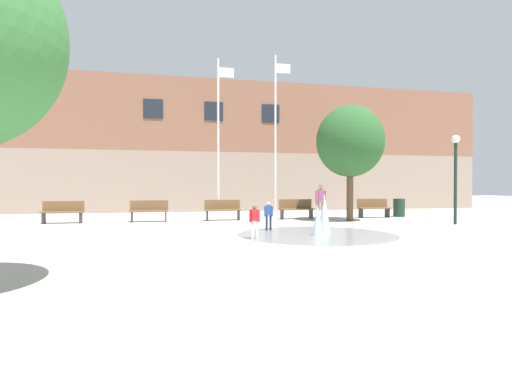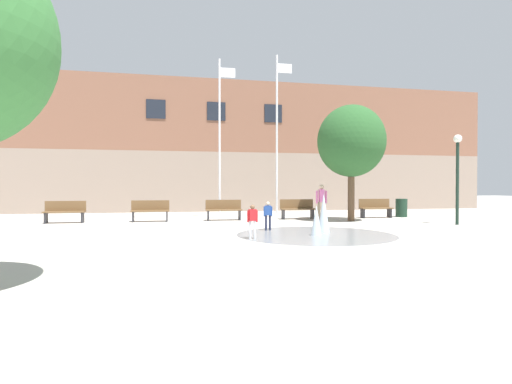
% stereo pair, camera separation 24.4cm
% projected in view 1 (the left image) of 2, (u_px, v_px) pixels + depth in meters
% --- Properties ---
extents(ground_plane, '(100.00, 100.00, 0.00)m').
position_uv_depth(ground_plane, '(325.00, 272.00, 7.01)').
color(ground_plane, '#B2ADA3').
extents(library_building, '(36.00, 6.05, 7.97)m').
position_uv_depth(library_building, '(209.00, 150.00, 26.72)').
color(library_building, gray).
rests_on(library_building, ground).
extents(splash_fountain, '(4.94, 4.94, 1.28)m').
position_uv_depth(splash_fountain, '(320.00, 222.00, 12.73)').
color(splash_fountain, gray).
rests_on(splash_fountain, ground).
extents(park_bench_left_of_flagpoles, '(1.60, 0.44, 0.91)m').
position_uv_depth(park_bench_left_of_flagpoles, '(63.00, 212.00, 16.30)').
color(park_bench_left_of_flagpoles, '#28282D').
rests_on(park_bench_left_of_flagpoles, ground).
extents(park_bench_under_left_flagpole, '(1.60, 0.44, 0.91)m').
position_uv_depth(park_bench_under_left_flagpole, '(149.00, 211.00, 17.03)').
color(park_bench_under_left_flagpole, '#28282D').
rests_on(park_bench_under_left_flagpole, ground).
extents(park_bench_center, '(1.60, 0.44, 0.91)m').
position_uv_depth(park_bench_center, '(223.00, 210.00, 17.75)').
color(park_bench_center, '#28282D').
rests_on(park_bench_center, ground).
extents(park_bench_near_trashcan, '(1.60, 0.44, 0.91)m').
position_uv_depth(park_bench_near_trashcan, '(296.00, 209.00, 18.51)').
color(park_bench_near_trashcan, '#28282D').
rests_on(park_bench_near_trashcan, ground).
extents(park_bench_far_right, '(1.60, 0.44, 0.91)m').
position_uv_depth(park_bench_far_right, '(374.00, 208.00, 19.31)').
color(park_bench_far_right, '#28282D').
rests_on(park_bench_far_right, ground).
extents(child_with_pink_shirt, '(0.31, 0.18, 0.99)m').
position_uv_depth(child_with_pink_shirt, '(269.00, 214.00, 13.67)').
color(child_with_pink_shirt, '#1E233D').
rests_on(child_with_pink_shirt, ground).
extents(child_running, '(0.31, 0.15, 0.99)m').
position_uv_depth(child_running, '(255.00, 219.00, 11.43)').
color(child_running, silver).
rests_on(child_running, ground).
extents(adult_near_bench, '(0.50, 0.37, 1.59)m').
position_uv_depth(adult_near_bench, '(320.00, 200.00, 17.22)').
color(adult_near_bench, '#89755B').
rests_on(adult_near_bench, ground).
extents(flagpole_left, '(0.80, 0.10, 7.52)m').
position_uv_depth(flagpole_left, '(219.00, 134.00, 18.79)').
color(flagpole_left, silver).
rests_on(flagpole_left, ground).
extents(flagpole_right, '(0.80, 0.10, 7.89)m').
position_uv_depth(flagpole_right, '(276.00, 131.00, 19.39)').
color(flagpole_right, silver).
rests_on(flagpole_right, ground).
extents(lamp_post_right_lane, '(0.32, 0.32, 3.55)m').
position_uv_depth(lamp_post_right_lane, '(456.00, 165.00, 15.81)').
color(lamp_post_right_lane, '#192D23').
rests_on(lamp_post_right_lane, ground).
extents(trash_can, '(0.56, 0.56, 0.90)m').
position_uv_depth(trash_can, '(399.00, 208.00, 19.86)').
color(trash_can, '#193323').
rests_on(trash_can, ground).
extents(street_tree_near_building, '(2.93, 2.93, 5.04)m').
position_uv_depth(street_tree_near_building, '(350.00, 141.00, 17.36)').
color(street_tree_near_building, brown).
rests_on(street_tree_near_building, ground).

